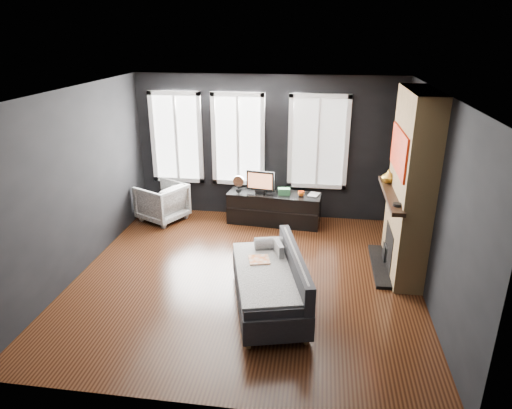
# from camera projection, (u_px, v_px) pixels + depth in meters

# --- Properties ---
(floor) EXTENTS (5.00, 5.00, 0.00)m
(floor) POSITION_uv_depth(u_px,v_px,m) (246.00, 277.00, 6.78)
(floor) COLOR black
(floor) RESTS_ON ground
(ceiling) EXTENTS (5.00, 5.00, 0.00)m
(ceiling) POSITION_uv_depth(u_px,v_px,m) (245.00, 92.00, 5.81)
(ceiling) COLOR white
(ceiling) RESTS_ON ground
(wall_back) EXTENTS (5.00, 0.02, 2.70)m
(wall_back) POSITION_uv_depth(u_px,v_px,m) (267.00, 148.00, 8.60)
(wall_back) COLOR black
(wall_back) RESTS_ON ground
(wall_left) EXTENTS (0.02, 5.00, 2.70)m
(wall_left) POSITION_uv_depth(u_px,v_px,m) (76.00, 183.00, 6.62)
(wall_left) COLOR black
(wall_left) RESTS_ON ground
(wall_right) EXTENTS (0.02, 5.00, 2.70)m
(wall_right) POSITION_uv_depth(u_px,v_px,m) (434.00, 201.00, 5.96)
(wall_right) COLOR black
(wall_right) RESTS_ON ground
(windows) EXTENTS (4.00, 0.16, 1.76)m
(windows) POSITION_uv_depth(u_px,v_px,m) (243.00, 92.00, 8.25)
(windows) COLOR white
(windows) RESTS_ON wall_back
(fireplace) EXTENTS (0.70, 1.62, 2.70)m
(fireplace) POSITION_uv_depth(u_px,v_px,m) (410.00, 185.00, 6.54)
(fireplace) COLOR #93724C
(fireplace) RESTS_ON floor
(sofa) EXTENTS (1.33, 1.99, 0.78)m
(sofa) POSITION_uv_depth(u_px,v_px,m) (268.00, 280.00, 5.93)
(sofa) COLOR #242427
(sofa) RESTS_ON floor
(stripe_pillow) EXTENTS (0.17, 0.30, 0.30)m
(stripe_pillow) POSITION_uv_depth(u_px,v_px,m) (279.00, 253.00, 6.29)
(stripe_pillow) COLOR gray
(stripe_pillow) RESTS_ON sofa
(armchair) EXTENTS (0.99, 1.01, 0.79)m
(armchair) POSITION_uv_depth(u_px,v_px,m) (162.00, 200.00, 8.69)
(armchair) COLOR white
(armchair) RESTS_ON floor
(media_console) EXTENTS (1.76, 0.69, 0.59)m
(media_console) POSITION_uv_depth(u_px,v_px,m) (274.00, 208.00, 8.58)
(media_console) COLOR black
(media_console) RESTS_ON floor
(monitor) EXTENTS (0.55, 0.20, 0.48)m
(monitor) POSITION_uv_depth(u_px,v_px,m) (260.00, 181.00, 8.41)
(monitor) COLOR black
(monitor) RESTS_ON media_console
(desk_fan) EXTENTS (0.22, 0.22, 0.30)m
(desk_fan) POSITION_uv_depth(u_px,v_px,m) (239.00, 183.00, 8.57)
(desk_fan) COLOR #A0A0A0
(desk_fan) RESTS_ON media_console
(mug) EXTENTS (0.12, 0.10, 0.12)m
(mug) POSITION_uv_depth(u_px,v_px,m) (301.00, 193.00, 8.32)
(mug) COLOR orange
(mug) RESTS_ON media_console
(book) EXTENTS (0.18, 0.07, 0.25)m
(book) POSITION_uv_depth(u_px,v_px,m) (309.00, 188.00, 8.38)
(book) COLOR #B6A490
(book) RESTS_ON media_console
(storage_box) EXTENTS (0.23, 0.16, 0.12)m
(storage_box) POSITION_uv_depth(u_px,v_px,m) (284.00, 191.00, 8.40)
(storage_box) COLOR #306A3E
(storage_box) RESTS_ON media_console
(mantel_vase) EXTENTS (0.24, 0.25, 0.21)m
(mantel_vase) POSITION_uv_depth(u_px,v_px,m) (388.00, 176.00, 7.00)
(mantel_vase) COLOR yellow
(mantel_vase) RESTS_ON fireplace
(mantel_clock) EXTENTS (0.15, 0.15, 0.04)m
(mantel_clock) POSITION_uv_depth(u_px,v_px,m) (397.00, 205.00, 6.10)
(mantel_clock) COLOR black
(mantel_clock) RESTS_ON fireplace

